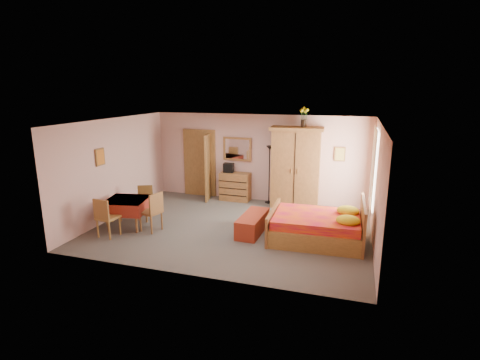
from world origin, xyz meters
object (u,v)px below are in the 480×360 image
(sunflower_vase, at_px, (304,117))
(bench, at_px, (253,223))
(wardrobe, at_px, (296,168))
(chair_east, at_px, (151,212))
(wall_mirror, at_px, (237,149))
(floor_lamp, at_px, (269,175))
(chest_of_drawers, at_px, (235,187))
(chair_south, at_px, (108,217))
(stereo, at_px, (229,168))
(dining_table, at_px, (128,213))
(chair_north, at_px, (145,203))
(chair_west, at_px, (101,205))
(bed, at_px, (317,220))

(sunflower_vase, distance_m, bench, 3.45)
(sunflower_vase, bearing_deg, wardrobe, -151.86)
(sunflower_vase, xyz_separation_m, chair_east, (-3.15, -3.01, -2.10))
(wall_mirror, relative_size, floor_lamp, 0.53)
(chest_of_drawers, relative_size, wall_mirror, 1.00)
(sunflower_vase, height_order, chair_south, sunflower_vase)
(stereo, distance_m, bench, 2.90)
(chest_of_drawers, relative_size, floor_lamp, 0.53)
(stereo, relative_size, dining_table, 0.31)
(wall_mirror, distance_m, chair_north, 3.23)
(chair_west, bearing_deg, chest_of_drawers, 122.56)
(dining_table, height_order, chair_west, chair_west)
(floor_lamp, height_order, bed, floor_lamp)
(sunflower_vase, distance_m, chair_west, 5.83)
(chair_south, relative_size, chair_west, 0.92)
(chair_south, height_order, chair_east, chair_east)
(bench, bearing_deg, chest_of_drawers, 116.92)
(wall_mirror, xyz_separation_m, wardrobe, (1.83, -0.28, -0.40))
(floor_lamp, bearing_deg, wall_mirror, 170.92)
(stereo, relative_size, chair_east, 0.31)
(bed, bearing_deg, chair_north, 176.55)
(chest_of_drawers, distance_m, bed, 3.60)
(dining_table, height_order, chair_east, chair_east)
(chest_of_drawers, xyz_separation_m, chair_south, (-1.90, -3.60, 0.04))
(chair_west, bearing_deg, chair_north, 114.83)
(chair_north, bearing_deg, dining_table, 59.65)
(stereo, xyz_separation_m, chair_north, (-1.54, -2.29, -0.57))
(wall_mirror, xyz_separation_m, chair_north, (-1.75, -2.48, -1.12))
(chest_of_drawers, bearing_deg, chair_west, -129.53)
(wall_mirror, bearing_deg, bench, -61.94)
(chest_of_drawers, xyz_separation_m, dining_table, (-1.83, -2.95, -0.07))
(bed, xyz_separation_m, chair_east, (-3.84, -0.61, -0.00))
(wardrobe, relative_size, chair_west, 2.27)
(chair_west, height_order, chair_east, chair_west)
(sunflower_vase, distance_m, chair_south, 5.72)
(wall_mirror, xyz_separation_m, chair_south, (-1.90, -3.81, -1.08))
(bench, bearing_deg, wardrobe, 74.82)
(chest_of_drawers, xyz_separation_m, sunflower_vase, (1.99, 0.01, 2.15))
(stereo, distance_m, bed, 3.81)
(floor_lamp, relative_size, bench, 1.31)
(chair_west, bearing_deg, stereo, 125.28)
(sunflower_vase, bearing_deg, chair_south, -137.18)
(chair_south, distance_m, chair_east, 0.97)
(floor_lamp, height_order, chair_south, floor_lamp)
(chair_south, relative_size, chair_north, 1.10)
(bench, bearing_deg, floor_lamp, 93.95)
(bench, distance_m, dining_table, 3.10)
(stereo, height_order, sunflower_vase, sunflower_vase)
(chair_east, bearing_deg, wall_mirror, -5.45)
(sunflower_vase, bearing_deg, chair_west, -146.68)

